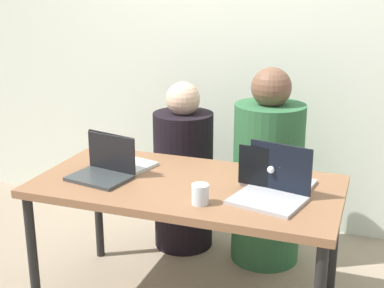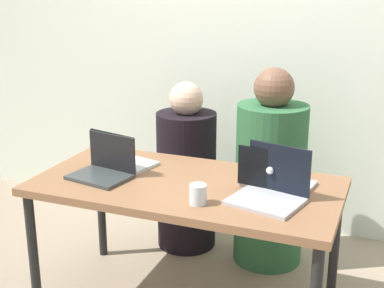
# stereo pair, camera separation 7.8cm
# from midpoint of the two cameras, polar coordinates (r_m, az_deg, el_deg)

# --- Properties ---
(back_wall) EXTENTS (4.50, 0.10, 2.35)m
(back_wall) POSITION_cam_midpoint_polar(r_m,az_deg,el_deg) (3.70, 7.25, 9.14)
(back_wall) COLOR silver
(back_wall) RESTS_ON ground
(desk) EXTENTS (1.52, 0.77, 0.71)m
(desk) POSITION_cam_midpoint_polar(r_m,az_deg,el_deg) (2.70, 0.23, -5.42)
(desk) COLOR brown
(desk) RESTS_ON ground
(person_on_left) EXTENTS (0.47, 0.47, 1.09)m
(person_on_left) POSITION_cam_midpoint_polar(r_m,az_deg,el_deg) (3.43, 0.06, -3.33)
(person_on_left) COLOR black
(person_on_left) RESTS_ON ground
(person_on_right) EXTENTS (0.50, 0.50, 1.21)m
(person_on_right) POSITION_cam_midpoint_polar(r_m,az_deg,el_deg) (3.27, 9.00, -3.64)
(person_on_right) COLOR #2D633A
(person_on_right) RESTS_ON ground
(laptop_front_left) EXTENTS (0.33, 0.27, 0.21)m
(laptop_front_left) POSITION_cam_midpoint_polar(r_m,az_deg,el_deg) (2.77, -8.58, -2.56)
(laptop_front_left) COLOR #353A3B
(laptop_front_left) RESTS_ON desk
(laptop_back_right) EXTENTS (0.36, 0.27, 0.21)m
(laptop_back_right) POSITION_cam_midpoint_polar(r_m,az_deg,el_deg) (2.63, 9.77, -3.67)
(laptop_back_right) COLOR #B6B0B6
(laptop_back_right) RESTS_ON desk
(laptop_front_right) EXTENTS (0.36, 0.32, 0.25)m
(laptop_front_right) POSITION_cam_midpoint_polar(r_m,az_deg,el_deg) (2.48, 9.26, -4.81)
(laptop_front_right) COLOR #B4B6BB
(laptop_front_right) RESTS_ON desk
(laptop_back_left) EXTENTS (0.35, 0.28, 0.20)m
(laptop_back_left) POSITION_cam_midpoint_polar(r_m,az_deg,el_deg) (2.91, -6.73, -1.54)
(laptop_back_left) COLOR silver
(laptop_back_left) RESTS_ON desk
(water_glass_right) EXTENTS (0.08, 0.08, 0.09)m
(water_glass_right) POSITION_cam_midpoint_polar(r_m,az_deg,el_deg) (2.42, 1.57, -5.53)
(water_glass_right) COLOR silver
(water_glass_right) RESTS_ON desk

